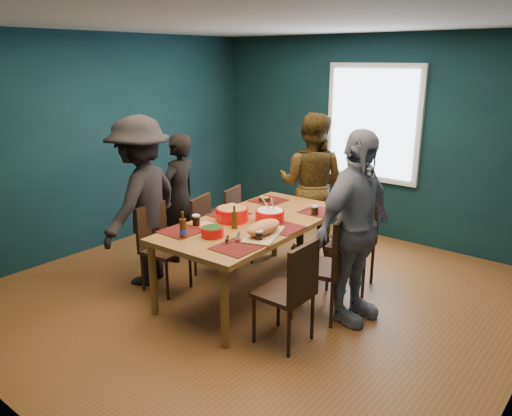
{
  "coord_description": "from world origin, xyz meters",
  "views": [
    {
      "loc": [
        3.0,
        -3.72,
        2.39
      ],
      "look_at": [
        -0.04,
        0.03,
        0.93
      ],
      "focal_mm": 35.0,
      "sensor_mm": 36.0,
      "label": 1
    }
  ],
  "objects_px": {
    "chair_left_near": "(159,241)",
    "cutting_board": "(264,229)",
    "person_right": "(355,229)",
    "chair_left_mid": "(209,229)",
    "bowl_salad": "(232,214)",
    "chair_right_near": "(293,286)",
    "person_near_left": "(141,201)",
    "dining_table": "(255,228)",
    "person_back": "(311,185)",
    "bowl_herbs": "(212,231)",
    "chair_right_far": "(361,238)",
    "chair_right_mid": "(329,259)",
    "person_far_left": "(179,198)",
    "chair_left_far": "(239,217)"
  },
  "relations": [
    {
      "from": "dining_table",
      "to": "cutting_board",
      "type": "bearing_deg",
      "value": -42.62
    },
    {
      "from": "chair_left_far",
      "to": "chair_right_near",
      "type": "height_order",
      "value": "chair_right_near"
    },
    {
      "from": "chair_right_far",
      "to": "bowl_herbs",
      "type": "distance_m",
      "value": 1.62
    },
    {
      "from": "chair_left_near",
      "to": "chair_right_near",
      "type": "bearing_deg",
      "value": -6.06
    },
    {
      "from": "person_near_left",
      "to": "chair_left_near",
      "type": "bearing_deg",
      "value": 68.9
    },
    {
      "from": "bowl_salad",
      "to": "bowl_herbs",
      "type": "relative_size",
      "value": 1.57
    },
    {
      "from": "chair_left_mid",
      "to": "chair_right_far",
      "type": "height_order",
      "value": "chair_right_far"
    },
    {
      "from": "chair_right_near",
      "to": "person_near_left",
      "type": "bearing_deg",
      "value": 177.63
    },
    {
      "from": "person_far_left",
      "to": "chair_right_near",
      "type": "bearing_deg",
      "value": 62.64
    },
    {
      "from": "chair_left_mid",
      "to": "bowl_herbs",
      "type": "height_order",
      "value": "chair_left_mid"
    },
    {
      "from": "person_back",
      "to": "chair_right_mid",
      "type": "bearing_deg",
      "value": 113.05
    },
    {
      "from": "chair_left_near",
      "to": "person_far_left",
      "type": "height_order",
      "value": "person_far_left"
    },
    {
      "from": "chair_left_near",
      "to": "bowl_salad",
      "type": "relative_size",
      "value": 2.76
    },
    {
      "from": "chair_left_mid",
      "to": "chair_right_far",
      "type": "relative_size",
      "value": 0.9
    },
    {
      "from": "person_near_left",
      "to": "bowl_herbs",
      "type": "bearing_deg",
      "value": 68.06
    },
    {
      "from": "chair_left_mid",
      "to": "person_near_left",
      "type": "bearing_deg",
      "value": -136.55
    },
    {
      "from": "chair_right_near",
      "to": "bowl_herbs",
      "type": "xyz_separation_m",
      "value": [
        -0.89,
        -0.03,
        0.3
      ]
    },
    {
      "from": "chair_right_far",
      "to": "person_right",
      "type": "bearing_deg",
      "value": -81.66
    },
    {
      "from": "dining_table",
      "to": "person_right",
      "type": "bearing_deg",
      "value": 5.95
    },
    {
      "from": "chair_left_mid",
      "to": "bowl_salad",
      "type": "bearing_deg",
      "value": -36.23
    },
    {
      "from": "person_near_left",
      "to": "cutting_board",
      "type": "bearing_deg",
      "value": 80.86
    },
    {
      "from": "bowl_salad",
      "to": "person_near_left",
      "type": "bearing_deg",
      "value": -158.05
    },
    {
      "from": "chair_left_mid",
      "to": "bowl_salad",
      "type": "distance_m",
      "value": 0.71
    },
    {
      "from": "person_near_left",
      "to": "bowl_herbs",
      "type": "relative_size",
      "value": 8.65
    },
    {
      "from": "person_far_left",
      "to": "person_back",
      "type": "distance_m",
      "value": 1.63
    },
    {
      "from": "chair_right_near",
      "to": "person_far_left",
      "type": "distance_m",
      "value": 2.31
    },
    {
      "from": "person_back",
      "to": "dining_table",
      "type": "bearing_deg",
      "value": 82.47
    },
    {
      "from": "bowl_salad",
      "to": "chair_right_far",
      "type": "bearing_deg",
      "value": 42.64
    },
    {
      "from": "bowl_salad",
      "to": "person_far_left",
      "type": "bearing_deg",
      "value": 164.89
    },
    {
      "from": "chair_right_mid",
      "to": "cutting_board",
      "type": "bearing_deg",
      "value": -162.05
    },
    {
      "from": "chair_left_near",
      "to": "chair_right_far",
      "type": "height_order",
      "value": "chair_right_far"
    },
    {
      "from": "chair_left_near",
      "to": "chair_right_mid",
      "type": "bearing_deg",
      "value": 13.57
    },
    {
      "from": "chair_right_mid",
      "to": "bowl_herbs",
      "type": "relative_size",
      "value": 4.8
    },
    {
      "from": "chair_right_near",
      "to": "bowl_salad",
      "type": "height_order",
      "value": "chair_right_near"
    },
    {
      "from": "chair_left_mid",
      "to": "bowl_salad",
      "type": "height_order",
      "value": "bowl_salad"
    },
    {
      "from": "person_back",
      "to": "person_far_left",
      "type": "bearing_deg",
      "value": 30.99
    },
    {
      "from": "chair_left_near",
      "to": "bowl_salad",
      "type": "distance_m",
      "value": 0.86
    },
    {
      "from": "chair_left_mid",
      "to": "cutting_board",
      "type": "relative_size",
      "value": 1.3
    },
    {
      "from": "chair_left_mid",
      "to": "person_far_left",
      "type": "distance_m",
      "value": 0.61
    },
    {
      "from": "bowl_herbs",
      "to": "chair_left_mid",
      "type": "bearing_deg",
      "value": 136.6
    },
    {
      "from": "chair_left_mid",
      "to": "chair_left_near",
      "type": "xyz_separation_m",
      "value": [
        -0.12,
        -0.63,
        0.01
      ]
    },
    {
      "from": "person_back",
      "to": "bowl_salad",
      "type": "distance_m",
      "value": 1.48
    },
    {
      "from": "chair_left_near",
      "to": "cutting_board",
      "type": "height_order",
      "value": "cutting_board"
    },
    {
      "from": "person_near_left",
      "to": "dining_table",
      "type": "bearing_deg",
      "value": 96.5
    },
    {
      "from": "person_right",
      "to": "bowl_salad",
      "type": "xyz_separation_m",
      "value": [
        -1.23,
        -0.29,
        -0.03
      ]
    },
    {
      "from": "dining_table",
      "to": "bowl_salad",
      "type": "relative_size",
      "value": 6.45
    },
    {
      "from": "dining_table",
      "to": "person_near_left",
      "type": "height_order",
      "value": "person_near_left"
    },
    {
      "from": "chair_left_near",
      "to": "person_right",
      "type": "relative_size",
      "value": 0.51
    },
    {
      "from": "chair_left_near",
      "to": "bowl_salad",
      "type": "bearing_deg",
      "value": 25.48
    },
    {
      "from": "chair_right_far",
      "to": "cutting_board",
      "type": "relative_size",
      "value": 1.46
    }
  ]
}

